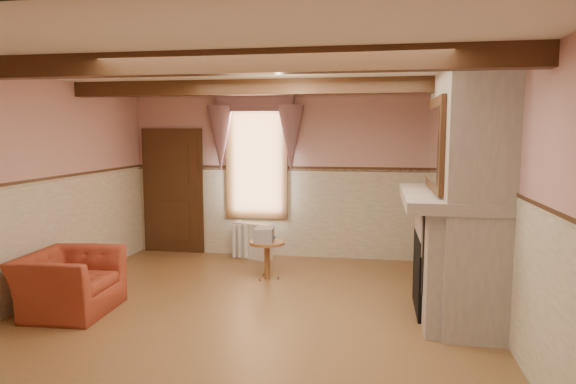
% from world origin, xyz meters
% --- Properties ---
extents(floor, '(5.50, 6.00, 0.01)m').
position_xyz_m(floor, '(0.00, 0.00, 0.00)').
color(floor, brown).
rests_on(floor, ground).
extents(ceiling, '(5.50, 6.00, 0.01)m').
position_xyz_m(ceiling, '(0.00, 0.00, 2.80)').
color(ceiling, silver).
rests_on(ceiling, wall_back).
extents(wall_back, '(5.50, 0.02, 2.80)m').
position_xyz_m(wall_back, '(0.00, 3.00, 1.40)').
color(wall_back, tan).
rests_on(wall_back, floor).
extents(wall_front, '(5.50, 0.02, 2.80)m').
position_xyz_m(wall_front, '(0.00, -3.00, 1.40)').
color(wall_front, tan).
rests_on(wall_front, floor).
extents(wall_left, '(0.02, 6.00, 2.80)m').
position_xyz_m(wall_left, '(-2.75, 0.00, 1.40)').
color(wall_left, tan).
rests_on(wall_left, floor).
extents(wall_right, '(0.02, 6.00, 2.80)m').
position_xyz_m(wall_right, '(2.75, 0.00, 1.40)').
color(wall_right, tan).
rests_on(wall_right, floor).
extents(wainscot, '(5.50, 6.00, 1.50)m').
position_xyz_m(wainscot, '(0.00, 0.00, 0.75)').
color(wainscot, beige).
rests_on(wainscot, floor).
extents(chair_rail, '(5.50, 6.00, 0.08)m').
position_xyz_m(chair_rail, '(0.00, 0.00, 1.50)').
color(chair_rail, black).
rests_on(chair_rail, wainscot).
extents(firebox, '(0.20, 0.95, 0.90)m').
position_xyz_m(firebox, '(2.00, 0.60, 0.45)').
color(firebox, black).
rests_on(firebox, floor).
extents(armchair, '(1.00, 1.13, 0.71)m').
position_xyz_m(armchair, '(-2.11, -0.19, 0.35)').
color(armchair, maroon).
rests_on(armchair, floor).
extents(side_table, '(0.60, 0.60, 0.55)m').
position_xyz_m(side_table, '(-0.12, 1.56, 0.28)').
color(side_table, brown).
rests_on(side_table, floor).
extents(book_stack, '(0.28, 0.34, 0.20)m').
position_xyz_m(book_stack, '(-0.16, 1.55, 0.65)').
color(book_stack, '#B7AD8C').
rests_on(book_stack, side_table).
extents(radiator, '(0.72, 0.43, 0.60)m').
position_xyz_m(radiator, '(-0.62, 2.70, 0.30)').
color(radiator, silver).
rests_on(radiator, floor).
extents(bowl, '(0.32, 0.32, 0.08)m').
position_xyz_m(bowl, '(2.24, 0.48, 1.46)').
color(bowl, brown).
rests_on(bowl, mantel).
extents(mantel_clock, '(0.14, 0.24, 0.20)m').
position_xyz_m(mantel_clock, '(2.24, 1.40, 1.52)').
color(mantel_clock, black).
rests_on(mantel_clock, mantel).
extents(oil_lamp, '(0.11, 0.11, 0.28)m').
position_xyz_m(oil_lamp, '(2.24, 0.85, 1.56)').
color(oil_lamp, gold).
rests_on(oil_lamp, mantel).
extents(candle_red, '(0.06, 0.06, 0.16)m').
position_xyz_m(candle_red, '(2.24, -0.01, 1.50)').
color(candle_red, '#B51628').
rests_on(candle_red, mantel).
extents(jar_yellow, '(0.06, 0.06, 0.12)m').
position_xyz_m(jar_yellow, '(2.24, 0.02, 1.48)').
color(jar_yellow, gold).
rests_on(jar_yellow, mantel).
extents(fireplace, '(0.85, 2.00, 2.80)m').
position_xyz_m(fireplace, '(2.42, 0.60, 1.40)').
color(fireplace, gray).
rests_on(fireplace, floor).
extents(mantel, '(1.05, 2.05, 0.12)m').
position_xyz_m(mantel, '(2.24, 0.60, 1.36)').
color(mantel, gray).
rests_on(mantel, fireplace).
extents(overmantel_mirror, '(0.06, 1.44, 1.04)m').
position_xyz_m(overmantel_mirror, '(2.06, 0.60, 1.97)').
color(overmantel_mirror, silver).
rests_on(overmantel_mirror, fireplace).
extents(door, '(1.10, 0.10, 2.10)m').
position_xyz_m(door, '(-2.10, 2.94, 1.05)').
color(door, black).
rests_on(door, floor).
extents(window, '(1.06, 0.08, 2.02)m').
position_xyz_m(window, '(-0.60, 2.97, 1.65)').
color(window, white).
rests_on(window, wall_back).
extents(window_drapes, '(1.30, 0.14, 1.40)m').
position_xyz_m(window_drapes, '(-0.60, 2.88, 2.25)').
color(window_drapes, gray).
rests_on(window_drapes, wall_back).
extents(ceiling_beam_front, '(5.50, 0.18, 0.20)m').
position_xyz_m(ceiling_beam_front, '(0.00, -1.20, 2.70)').
color(ceiling_beam_front, black).
rests_on(ceiling_beam_front, ceiling).
extents(ceiling_beam_back, '(5.50, 0.18, 0.20)m').
position_xyz_m(ceiling_beam_back, '(0.00, 1.20, 2.70)').
color(ceiling_beam_back, black).
rests_on(ceiling_beam_back, ceiling).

